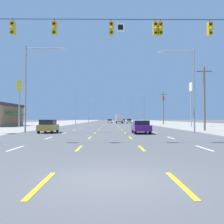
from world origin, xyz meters
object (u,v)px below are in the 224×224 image
sedan_inner_right_nearest (141,127)px  pole_sign_right_row_1 (191,94)px  box_truck_inner_right_mid (119,118)px  sedan_far_right_farther (123,120)px  hatchback_far_left_near (48,126)px  hatchback_far_right_midfar (129,121)px  streetlight_right_row_1 (143,107)px  pole_sign_right_row_2 (163,103)px  streetlight_left_row_1 (77,107)px  sedan_center_turn_far (110,121)px  streetlight_right_row_0 (190,84)px  pole_sign_left_row_1 (19,92)px  streetlight_left_row_0 (30,82)px  streetlight_right_row_2 (130,109)px  streetlight_left_row_2 (89,110)px

sedan_inner_right_nearest → pole_sign_right_row_1: bearing=60.9°
box_truck_inner_right_mid → sedan_far_right_farther: box_truck_inner_right_mid is taller
hatchback_far_left_near → hatchback_far_right_midfar: 63.59m
hatchback_far_left_near → streetlight_right_row_1: 47.64m
pole_sign_right_row_2 → hatchback_far_right_midfar: bearing=121.9°
streetlight_left_row_1 → streetlight_right_row_1: (19.57, -0.00, 0.11)m
sedan_center_turn_far → pole_sign_right_row_2: size_ratio=0.53×
streetlight_right_row_0 → streetlight_right_row_1: bearing=89.9°
pole_sign_left_row_1 → streetlight_right_row_0: streetlight_right_row_0 is taller
hatchback_far_left_near → pole_sign_right_row_1: (24.67, 23.97, 6.11)m
sedan_far_right_farther → streetlight_left_row_0: 100.90m
sedan_inner_right_nearest → streetlight_right_row_0: (6.26, 2.03, 5.11)m
pole_sign_left_row_1 → streetlight_left_row_0: streetlight_left_row_0 is taller
streetlight_right_row_2 → hatchback_far_right_midfar: bearing=-96.0°
hatchback_far_left_near → pole_sign_right_row_1: 34.93m
sedan_inner_right_nearest → sedan_center_turn_far: bearing=93.2°
pole_sign_right_row_2 → streetlight_right_row_1: (-6.65, -2.54, -1.22)m
pole_sign_left_row_1 → pole_sign_right_row_1: pole_sign_right_row_1 is taller
sedan_inner_right_nearest → pole_sign_right_row_2: (12.99, 48.08, 5.62)m
streetlight_right_row_0 → streetlight_right_row_1: (0.07, 43.52, -0.71)m
sedan_inner_right_nearest → streetlight_right_row_2: bearing=86.0°
sedan_center_turn_far → pole_sign_right_row_2: (16.50, -15.65, 5.62)m
sedan_inner_right_nearest → streetlight_left_row_1: 47.62m
sedan_center_turn_far → streetlight_left_row_0: 62.67m
hatchback_far_right_midfar → streetlight_right_row_1: streetlight_right_row_1 is taller
streetlight_right_row_0 → sedan_center_turn_far: bearing=99.0°
streetlight_right_row_0 → sedan_inner_right_nearest: bearing=-162.1°
pole_sign_right_row_2 → streetlight_left_row_1: 26.38m
box_truck_inner_right_mid → streetlight_right_row_2: streetlight_right_row_2 is taller
pole_sign_left_row_1 → streetlight_left_row_2: 69.40m
box_truck_inner_right_mid → streetlight_left_row_1: (-13.13, -14.55, 3.20)m
hatchback_far_right_midfar → pole_sign_right_row_1: bearing=-74.6°
pole_sign_right_row_2 → streetlight_right_row_2: bearing=99.3°
streetlight_left_row_2 → sedan_center_turn_far: bearing=-68.9°
pole_sign_left_row_1 → pole_sign_right_row_2: 44.01m
sedan_center_turn_far → streetlight_left_row_1: size_ratio=0.52×
hatchback_far_right_midfar → sedan_inner_right_nearest: bearing=-93.2°
sedan_inner_right_nearest → sedan_center_turn_far: (-3.51, 63.74, 0.00)m
sedan_center_turn_far → pole_sign_right_row_1: bearing=-65.5°
hatchback_far_left_near → sedan_center_turn_far: hatchback_far_left_near is taller
sedan_center_turn_far → sedan_far_right_farther: 38.32m
sedan_center_turn_far → sedan_inner_right_nearest: bearing=-86.8°
pole_sign_right_row_2 → streetlight_right_row_2: 41.52m
box_truck_inner_right_mid → pole_sign_left_row_1: pole_sign_left_row_1 is taller
streetlight_left_row_2 → streetlight_right_row_2: bearing=0.0°
hatchback_far_left_near → sedan_center_turn_far: size_ratio=0.87×
hatchback_far_left_near → pole_sign_left_row_1: 22.34m
streetlight_left_row_0 → sedan_inner_right_nearest: bearing=-8.8°
streetlight_left_row_1 → streetlight_left_row_2: 43.53m
box_truck_inner_right_mid → sedan_center_turn_far: (-3.41, 3.64, -1.08)m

